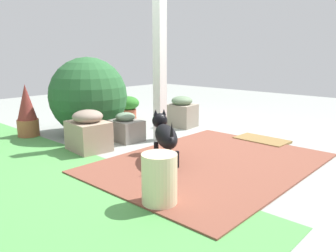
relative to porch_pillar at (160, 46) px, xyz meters
name	(u,v)px	position (x,y,z in m)	size (l,w,h in m)	color
ground_plane	(180,144)	(-0.35, 0.00, -1.22)	(12.00, 12.00, 0.00)	#949993
brick_path	(210,163)	(-1.07, 0.36, -1.21)	(1.80, 2.40, 0.02)	brown
porch_pillar	(160,46)	(0.00, 0.00, 0.00)	(0.13, 0.13, 2.44)	white
stone_planter_nearest	(182,112)	(0.31, -0.82, -0.99)	(0.44, 0.39, 0.48)	gray
stone_planter_mid	(126,128)	(0.32, 0.32, -1.05)	(0.46, 0.36, 0.38)	gray
stone_planter_far	(88,131)	(0.29, 0.92, -0.99)	(0.52, 0.44, 0.49)	tan
round_shrub	(88,96)	(0.98, 0.43, -0.68)	(1.08, 1.08, 1.08)	#26592D
terracotta_pot_spiky	(27,112)	(1.49, 1.08, -0.88)	(0.29, 0.29, 0.72)	#A25B3A
terracotta_pot_broad	(128,106)	(1.37, -0.64, -0.99)	(0.39, 0.39, 0.40)	#A44E36
dog	(165,134)	(-0.68, 0.64, -0.92)	(0.68, 0.56, 0.52)	black
ceramic_urn	(159,180)	(-1.35, 1.42, -1.02)	(0.27, 0.27, 0.41)	beige
doormat	(262,140)	(-1.04, -0.85, -1.20)	(0.67, 0.37, 0.03)	olive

